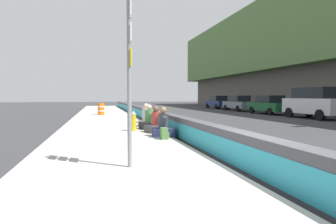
{
  "coord_description": "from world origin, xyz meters",
  "views": [
    {
      "loc": [
        -5.23,
        3.11,
        1.64
      ],
      "look_at": [
        7.94,
        -0.16,
        0.88
      ],
      "focal_mm": 30.27,
      "sensor_mm": 36.0,
      "label": 1
    }
  ],
  "objects_px": {
    "seated_person_rear": "(149,121)",
    "parked_car_far": "(218,102)",
    "parked_car_third": "(315,102)",
    "parked_car_fourth": "(269,105)",
    "fire_hydrant": "(133,121)",
    "seated_person_middle": "(156,124)",
    "construction_barrel": "(101,109)",
    "parked_car_midline": "(239,103)",
    "backpack": "(164,134)",
    "seated_person_foreground": "(163,127)",
    "route_sign_post": "(129,68)",
    "seated_person_far": "(146,119)"
  },
  "relations": [
    {
      "from": "construction_barrel",
      "to": "parked_car_fourth",
      "type": "relative_size",
      "value": 0.21
    },
    {
      "from": "seated_person_foreground",
      "to": "backpack",
      "type": "xyz_separation_m",
      "value": [
        -0.67,
        0.12,
        -0.15
      ]
    },
    {
      "from": "construction_barrel",
      "to": "backpack",
      "type": "bearing_deg",
      "value": -171.76
    },
    {
      "from": "seated_person_middle",
      "to": "backpack",
      "type": "distance_m",
      "value": 1.94
    },
    {
      "from": "fire_hydrant",
      "to": "parked_car_midline",
      "type": "bearing_deg",
      "value": -39.83
    },
    {
      "from": "construction_barrel",
      "to": "parked_car_midline",
      "type": "relative_size",
      "value": 0.21
    },
    {
      "from": "seated_person_rear",
      "to": "parked_car_far",
      "type": "height_order",
      "value": "parked_car_far"
    },
    {
      "from": "parked_car_third",
      "to": "parked_car_fourth",
      "type": "relative_size",
      "value": 1.07
    },
    {
      "from": "backpack",
      "to": "parked_car_midline",
      "type": "xyz_separation_m",
      "value": [
        19.16,
        -13.03,
        0.53
      ]
    },
    {
      "from": "fire_hydrant",
      "to": "parked_car_far",
      "type": "bearing_deg",
      "value": -31.78
    },
    {
      "from": "fire_hydrant",
      "to": "backpack",
      "type": "xyz_separation_m",
      "value": [
        -2.62,
        -0.76,
        -0.25
      ]
    },
    {
      "from": "route_sign_post",
      "to": "seated_person_rear",
      "type": "relative_size",
      "value": 3.21
    },
    {
      "from": "seated_person_rear",
      "to": "fire_hydrant",
      "type": "bearing_deg",
      "value": 125.87
    },
    {
      "from": "seated_person_rear",
      "to": "parked_car_fourth",
      "type": "height_order",
      "value": "parked_car_fourth"
    },
    {
      "from": "seated_person_foreground",
      "to": "parked_car_far",
      "type": "bearing_deg",
      "value": -28.09
    },
    {
      "from": "seated_person_foreground",
      "to": "backpack",
      "type": "height_order",
      "value": "seated_person_foreground"
    },
    {
      "from": "parked_car_far",
      "to": "construction_barrel",
      "type": "bearing_deg",
      "value": 126.44
    },
    {
      "from": "backpack",
      "to": "parked_car_fourth",
      "type": "distance_m",
      "value": 18.57
    },
    {
      "from": "parked_car_third",
      "to": "seated_person_middle",
      "type": "bearing_deg",
      "value": 114.43
    },
    {
      "from": "parked_car_far",
      "to": "backpack",
      "type": "bearing_deg",
      "value": 152.33
    },
    {
      "from": "seated_person_middle",
      "to": "backpack",
      "type": "relative_size",
      "value": 2.73
    },
    {
      "from": "route_sign_post",
      "to": "parked_car_far",
      "type": "xyz_separation_m",
      "value": [
        28.64,
        -14.71,
        -1.37
      ]
    },
    {
      "from": "seated_person_far",
      "to": "parked_car_fourth",
      "type": "relative_size",
      "value": 0.25
    },
    {
      "from": "construction_barrel",
      "to": "parked_car_midline",
      "type": "height_order",
      "value": "parked_car_midline"
    },
    {
      "from": "construction_barrel",
      "to": "parked_car_far",
      "type": "distance_m",
      "value": 18.8
    },
    {
      "from": "seated_person_middle",
      "to": "parked_car_midline",
      "type": "bearing_deg",
      "value": -36.91
    },
    {
      "from": "parked_car_midline",
      "to": "fire_hydrant",
      "type": "bearing_deg",
      "value": 140.17
    },
    {
      "from": "backpack",
      "to": "seated_person_far",
      "type": "bearing_deg",
      "value": -1.24
    },
    {
      "from": "route_sign_post",
      "to": "construction_barrel",
      "type": "height_order",
      "value": "route_sign_post"
    },
    {
      "from": "seated_person_foreground",
      "to": "parked_car_fourth",
      "type": "height_order",
      "value": "parked_car_fourth"
    },
    {
      "from": "seated_person_far",
      "to": "parked_car_far",
      "type": "distance_m",
      "value": 24.38
    },
    {
      "from": "seated_person_rear",
      "to": "construction_barrel",
      "type": "height_order",
      "value": "seated_person_rear"
    },
    {
      "from": "seated_person_foreground",
      "to": "backpack",
      "type": "bearing_deg",
      "value": 169.71
    },
    {
      "from": "parked_car_third",
      "to": "parked_car_fourth",
      "type": "height_order",
      "value": "parked_car_third"
    },
    {
      "from": "parked_car_third",
      "to": "parked_car_fourth",
      "type": "distance_m",
      "value": 5.45
    },
    {
      "from": "seated_person_far",
      "to": "construction_barrel",
      "type": "height_order",
      "value": "seated_person_far"
    },
    {
      "from": "construction_barrel",
      "to": "seated_person_far",
      "type": "bearing_deg",
      "value": -167.45
    },
    {
      "from": "seated_person_foreground",
      "to": "parked_car_fourth",
      "type": "xyz_separation_m",
      "value": [
        12.62,
        -12.84,
        0.38
      ]
    },
    {
      "from": "fire_hydrant",
      "to": "seated_person_middle",
      "type": "height_order",
      "value": "seated_person_middle"
    },
    {
      "from": "seated_person_rear",
      "to": "backpack",
      "type": "bearing_deg",
      "value": 179.36
    },
    {
      "from": "backpack",
      "to": "parked_car_far",
      "type": "distance_m",
      "value": 28.25
    },
    {
      "from": "seated_person_middle",
      "to": "seated_person_rear",
      "type": "xyz_separation_m",
      "value": [
        1.26,
        0.06,
        0.01
      ]
    },
    {
      "from": "construction_barrel",
      "to": "parked_car_fourth",
      "type": "height_order",
      "value": "parked_car_fourth"
    },
    {
      "from": "seated_person_foreground",
      "to": "seated_person_middle",
      "type": "relative_size",
      "value": 1.01
    },
    {
      "from": "seated_person_far",
      "to": "parked_car_fourth",
      "type": "xyz_separation_m",
      "value": [
        8.87,
        -12.87,
        0.37
      ]
    },
    {
      "from": "parked_car_midline",
      "to": "seated_person_foreground",
      "type": "bearing_deg",
      "value": 145.07
    },
    {
      "from": "route_sign_post",
      "to": "seated_person_far",
      "type": "xyz_separation_m",
      "value": [
        8.03,
        -1.69,
        -1.74
      ]
    },
    {
      "from": "parked_car_fourth",
      "to": "parked_car_third",
      "type": "bearing_deg",
      "value": -178.37
    },
    {
      "from": "route_sign_post",
      "to": "seated_person_middle",
      "type": "bearing_deg",
      "value": -16.92
    },
    {
      "from": "construction_barrel",
      "to": "seated_person_middle",
      "type": "bearing_deg",
      "value": -170.0
    }
  ]
}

